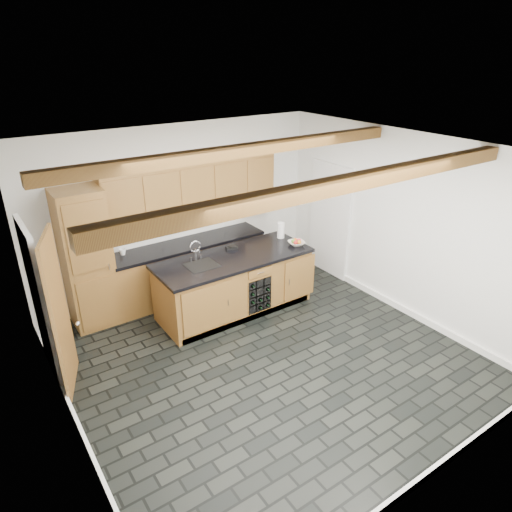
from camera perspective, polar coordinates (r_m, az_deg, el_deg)
The scene contains 10 objects.
ground at distance 6.40m, azimuth 1.29°, elevation -12.38°, with size 5.00×5.00×0.00m, color black.
room_shell at distance 5.98m, azimuth -2.20°, elevation 1.70°, with size 5.01×5.00×5.00m.
back_cabinetry at distance 7.47m, azimuth -11.05°, elevation 1.53°, with size 3.65×0.62×2.20m.
island at distance 7.20m, azimuth -2.64°, elevation -3.47°, with size 2.48×0.96×0.93m.
faucet at distance 6.77m, azimuth -6.94°, elevation -0.81°, with size 0.45×0.40×0.34m.
kitchen_scale at distance 7.26m, azimuth -3.05°, elevation 1.10°, with size 0.21×0.15×0.06m.
fruit_bowl at distance 7.42m, azimuth 5.07°, elevation 1.60°, with size 0.26×0.26×0.06m, color beige.
fruit_cluster at distance 7.41m, azimuth 5.08°, elevation 1.85°, with size 0.16×0.17×0.07m.
paper_towel at distance 7.66m, azimuth 3.12°, elevation 3.24°, with size 0.12×0.12×0.27m, color white.
mug at distance 7.33m, azimuth -16.34°, elevation 0.49°, with size 0.11×0.11×0.10m, color white.
Camera 1 is at (-3.00, -4.14, 3.85)m, focal length 32.00 mm.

